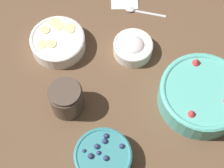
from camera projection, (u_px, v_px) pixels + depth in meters
The scene contains 7 objects.
ground_plane at pixel (131, 78), 1.13m from camera, with size 4.00×4.00×0.00m, color brown.
bowl_strawberries at pixel (202, 95), 1.06m from camera, with size 0.24×0.24×0.09m.
bowl_blueberries at pixel (103, 157), 0.98m from camera, with size 0.15×0.15×0.06m.
bowl_bananas at pixel (58, 41), 1.15m from camera, with size 0.17×0.17×0.05m.
bowl_cream at pixel (133, 47), 1.15m from camera, with size 0.12×0.12×0.05m.
jar_chocolate at pixel (67, 99), 1.05m from camera, with size 0.10×0.10×0.10m.
spoon at pixel (138, 11), 1.24m from camera, with size 0.08×0.13×0.01m.
Camera 1 is at (-0.50, 0.21, 0.99)m, focal length 60.00 mm.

